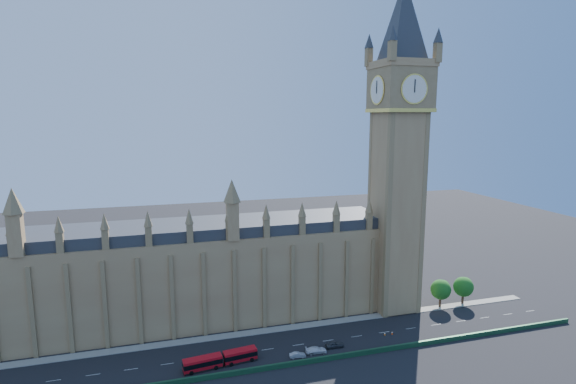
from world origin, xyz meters
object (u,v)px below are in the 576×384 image
object	(u,v)px
car_silver	(298,355)
red_bus	(221,360)
car_white	(316,350)
car_grey	(334,344)

from	to	relation	value
car_silver	red_bus	bearing A→B (deg)	91.30
car_white	car_silver	bearing A→B (deg)	103.85
red_bus	car_white	world-z (taller)	red_bus
car_grey	car_white	distance (m)	5.39
car_silver	car_grey	bearing A→B (deg)	-72.97
car_grey	car_white	size ratio (longest dim) A/B	0.87
car_grey	car_silver	size ratio (longest dim) A/B	1.18
car_grey	car_silver	world-z (taller)	car_grey
car_silver	car_white	size ratio (longest dim) A/B	0.74
red_bus	car_white	size ratio (longest dim) A/B	3.32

